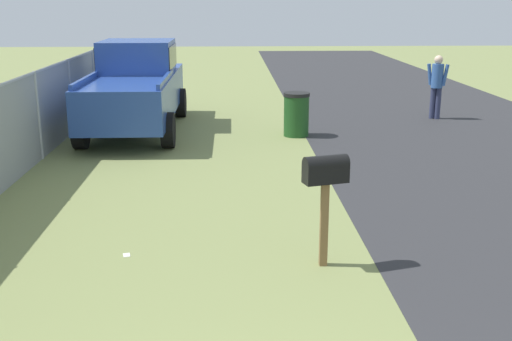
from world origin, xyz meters
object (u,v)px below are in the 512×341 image
at_px(pickup_truck, 136,84).
at_px(trash_bin, 296,114).
at_px(pedestrian, 437,82).
at_px(mailbox, 326,178).

xyz_separation_m(pickup_truck, trash_bin, (-0.91, -3.75, -0.60)).
height_order(pickup_truck, pedestrian, pickup_truck).
relative_size(pickup_truck, trash_bin, 5.46).
bearing_deg(mailbox, pedestrian, -41.06).
bearing_deg(mailbox, pickup_truck, 6.51).
distance_m(pickup_truck, pedestrian, 7.71).
height_order(mailbox, trash_bin, mailbox).
bearing_deg(trash_bin, pedestrian, -63.09).
bearing_deg(trash_bin, mailbox, 176.64).
bearing_deg(trash_bin, pickup_truck, 76.41).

